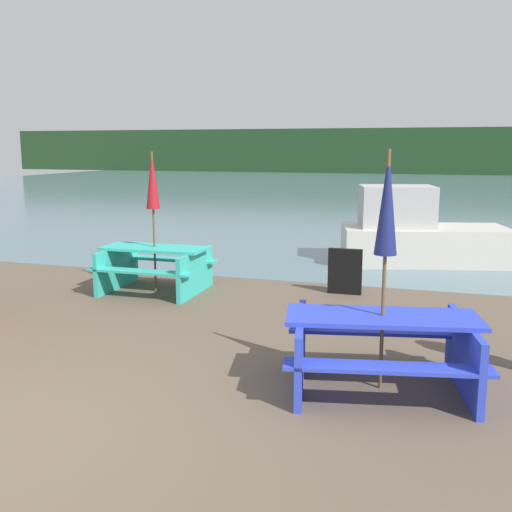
{
  "coord_description": "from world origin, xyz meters",
  "views": [
    {
      "loc": [
        3.35,
        -3.76,
        2.38
      ],
      "look_at": [
        0.85,
        4.21,
        0.85
      ],
      "focal_mm": 42.0,
      "sensor_mm": 36.0,
      "label": 1
    }
  ],
  "objects_px": {
    "signboard": "(345,271)",
    "picnic_table_blue": "(382,344)",
    "umbrella_navy": "(387,207)",
    "picnic_table_teal": "(155,264)",
    "boat": "(417,235)",
    "umbrella_crimson": "(153,183)"
  },
  "relations": [
    {
      "from": "picnic_table_teal",
      "to": "umbrella_navy",
      "type": "xyz_separation_m",
      "value": [
        4.0,
        -3.01,
        1.36
      ]
    },
    {
      "from": "picnic_table_teal",
      "to": "boat",
      "type": "bearing_deg",
      "value": 43.89
    },
    {
      "from": "picnic_table_blue",
      "to": "signboard",
      "type": "relative_size",
      "value": 2.82
    },
    {
      "from": "picnic_table_teal",
      "to": "umbrella_navy",
      "type": "distance_m",
      "value": 5.19
    },
    {
      "from": "umbrella_navy",
      "to": "signboard",
      "type": "relative_size",
      "value": 3.15
    },
    {
      "from": "umbrella_crimson",
      "to": "boat",
      "type": "bearing_deg",
      "value": 43.89
    },
    {
      "from": "umbrella_crimson",
      "to": "boat",
      "type": "xyz_separation_m",
      "value": [
        4.03,
        3.88,
        -1.22
      ]
    },
    {
      "from": "umbrella_crimson",
      "to": "boat",
      "type": "height_order",
      "value": "umbrella_crimson"
    },
    {
      "from": "picnic_table_blue",
      "to": "signboard",
      "type": "xyz_separation_m",
      "value": [
        -0.96,
        3.78,
        -0.08
      ]
    },
    {
      "from": "picnic_table_teal",
      "to": "boat",
      "type": "relative_size",
      "value": 0.48
    },
    {
      "from": "picnic_table_teal",
      "to": "umbrella_navy",
      "type": "bearing_deg",
      "value": -36.99
    },
    {
      "from": "signboard",
      "to": "picnic_table_teal",
      "type": "bearing_deg",
      "value": -165.91
    },
    {
      "from": "umbrella_crimson",
      "to": "picnic_table_blue",
      "type": "bearing_deg",
      "value": -36.99
    },
    {
      "from": "signboard",
      "to": "picnic_table_blue",
      "type": "bearing_deg",
      "value": -75.7
    },
    {
      "from": "picnic_table_teal",
      "to": "signboard",
      "type": "xyz_separation_m",
      "value": [
        3.04,
        0.76,
        -0.08
      ]
    },
    {
      "from": "boat",
      "to": "signboard",
      "type": "relative_size",
      "value": 4.78
    },
    {
      "from": "umbrella_navy",
      "to": "boat",
      "type": "bearing_deg",
      "value": 89.73
    },
    {
      "from": "picnic_table_blue",
      "to": "umbrella_crimson",
      "type": "relative_size",
      "value": 0.92
    },
    {
      "from": "umbrella_navy",
      "to": "picnic_table_teal",
      "type": "bearing_deg",
      "value": 143.01
    },
    {
      "from": "picnic_table_teal",
      "to": "boat",
      "type": "distance_m",
      "value": 5.6
    },
    {
      "from": "picnic_table_teal",
      "to": "umbrella_navy",
      "type": "height_order",
      "value": "umbrella_navy"
    },
    {
      "from": "picnic_table_blue",
      "to": "boat",
      "type": "xyz_separation_m",
      "value": [
        0.03,
        6.89,
        0.12
      ]
    }
  ]
}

